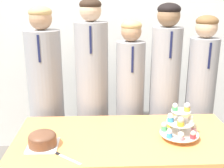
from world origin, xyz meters
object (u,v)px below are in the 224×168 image
object	(u,v)px
student_4	(199,101)
cake_knife	(60,155)
student_2	(130,105)
cupcake_stand	(179,124)
round_cake	(42,139)
student_3	(164,97)
student_1	(92,98)
student_0	(47,102)

from	to	relation	value
student_4	cake_knife	bearing A→B (deg)	-144.39
student_2	cupcake_stand	bearing A→B (deg)	-67.47
round_cake	cake_knife	world-z (taller)	round_cake
round_cake	student_2	bearing A→B (deg)	47.89
cake_knife	cupcake_stand	size ratio (longest dim) A/B	0.79
cake_knife	student_3	size ratio (longest dim) A/B	0.13
cake_knife	student_3	xyz separation A→B (m)	(0.84, 0.84, 0.08)
student_2	round_cake	bearing A→B (deg)	-132.11
student_1	cupcake_stand	bearing A→B (deg)	-46.81
student_1	student_3	size ratio (longest dim) A/B	1.02
round_cake	student_3	world-z (taller)	student_3
cake_knife	student_3	bearing A→B (deg)	83.98
student_0	student_2	world-z (taller)	student_0
student_1	student_0	bearing A→B (deg)	180.00
round_cake	student_4	distance (m)	1.49
cake_knife	student_2	distance (m)	0.99
student_2	student_1	bearing A→B (deg)	180.00
student_1	student_2	world-z (taller)	student_1
cake_knife	student_3	world-z (taller)	student_3
round_cake	cake_knife	distance (m)	0.18
student_2	student_3	bearing A→B (deg)	0.00
student_3	student_2	bearing A→B (deg)	-180.00
student_1	student_2	xyz separation A→B (m)	(0.34, -0.00, -0.07)
student_0	student_1	bearing A→B (deg)	-0.00
student_2	student_3	xyz separation A→B (m)	(0.31, 0.00, 0.07)
round_cake	student_1	size ratio (longest dim) A/B	0.12
cupcake_stand	student_1	size ratio (longest dim) A/B	0.16
cake_knife	cupcake_stand	xyz separation A→B (m)	(0.80, 0.18, 0.11)
cake_knife	student_0	distance (m)	0.87
cupcake_stand	student_4	size ratio (longest dim) A/B	0.18
cupcake_stand	student_3	xyz separation A→B (m)	(0.04, 0.65, -0.03)
round_cake	student_2	distance (m)	0.98
round_cake	student_0	distance (m)	0.73
cupcake_stand	round_cake	bearing A→B (deg)	-175.72
round_cake	cupcake_stand	bearing A→B (deg)	4.28
cake_knife	student_4	bearing A→B (deg)	74.58
student_0	student_3	distance (m)	1.07
cupcake_stand	student_2	distance (m)	0.72
student_4	student_0	bearing A→B (deg)	180.00
student_3	student_4	world-z (taller)	student_3
student_0	student_4	xyz separation A→B (m)	(1.40, -0.00, -0.02)
round_cake	cupcake_stand	world-z (taller)	cupcake_stand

